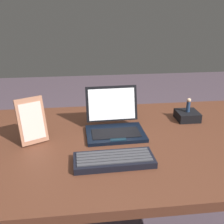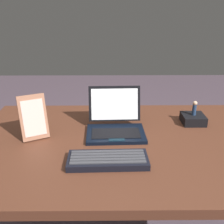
# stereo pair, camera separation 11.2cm
# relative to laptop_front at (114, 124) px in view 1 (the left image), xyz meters

# --- Properties ---
(desk) EXTENTS (1.43, 0.84, 0.74)m
(desk) POSITION_rel_laptop_front_xyz_m (0.09, -0.08, -0.11)
(desk) COLOR #4C281A
(desk) RESTS_ON ground
(laptop_front) EXTENTS (0.26, 0.23, 0.19)m
(laptop_front) POSITION_rel_laptop_front_xyz_m (0.00, 0.00, 0.00)
(laptop_front) COLOR black
(laptop_front) RESTS_ON desk
(external_keyboard) EXTENTS (0.30, 0.13, 0.03)m
(external_keyboard) POSITION_rel_laptop_front_xyz_m (-0.03, -0.25, -0.02)
(external_keyboard) COLOR black
(external_keyboard) RESTS_ON desk
(photo_frame) EXTENTS (0.12, 0.10, 0.19)m
(photo_frame) POSITION_rel_laptop_front_xyz_m (-0.35, -0.05, 0.06)
(photo_frame) COLOR #966048
(photo_frame) RESTS_ON desk
(figurine_stand) EXTENTS (0.11, 0.11, 0.04)m
(figurine_stand) POSITION_rel_laptop_front_xyz_m (0.38, 0.10, -0.02)
(figurine_stand) COLOR black
(figurine_stand) RESTS_ON desk
(figurine) EXTENTS (0.02, 0.02, 0.07)m
(figurine) POSITION_rel_laptop_front_xyz_m (0.38, 0.10, 0.04)
(figurine) COLOR navy
(figurine) RESTS_ON figurine_stand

